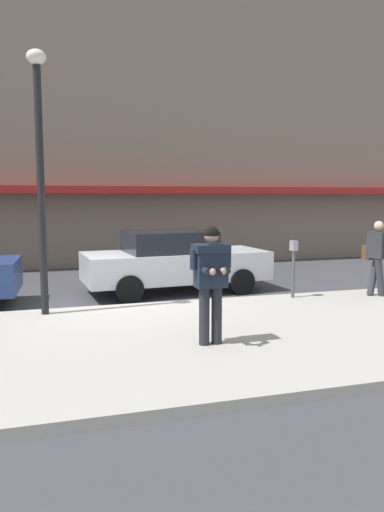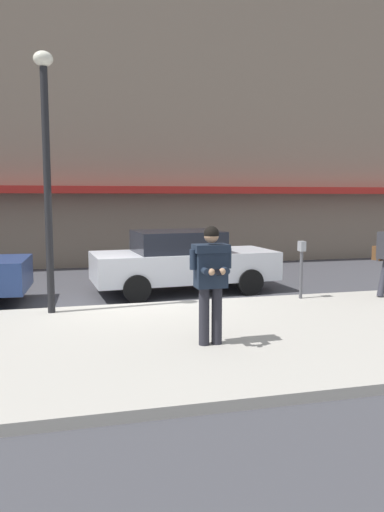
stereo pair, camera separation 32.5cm
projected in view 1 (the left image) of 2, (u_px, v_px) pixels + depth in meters
The scene contains 9 objects.
ground_plane at pixel (121, 309), 10.63m from camera, with size 80.00×80.00×0.00m, color #3D3D42.
sidewalk at pixel (209, 337), 8.20m from camera, with size 32.00×5.30×0.14m, color #A8A399.
curb_paint_line at pixel (166, 305), 10.97m from camera, with size 28.00×0.12×0.01m, color silver.
storefront_facade at pixel (109, 64), 18.15m from camera, with size 28.00×4.70×14.36m.
parked_sedan_mid at pixel (174, 261), 12.37m from camera, with size 4.61×2.16×1.54m.
man_texting_on_phone at pixel (211, 272), 7.46m from camera, with size 0.65×0.59×1.81m.
pedestrian_with_bag at pixel (377, 253), 11.22m from camera, with size 0.40×0.72×1.70m.
street_lamp_post at pixel (40, 155), 9.20m from camera, with size 0.36×0.36×4.88m.
parking_meter at pixel (293, 261), 11.03m from camera, with size 0.12×0.18×1.27m.
Camera 1 is at (-1.57, -10.42, 2.37)m, focal length 35.00 mm.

